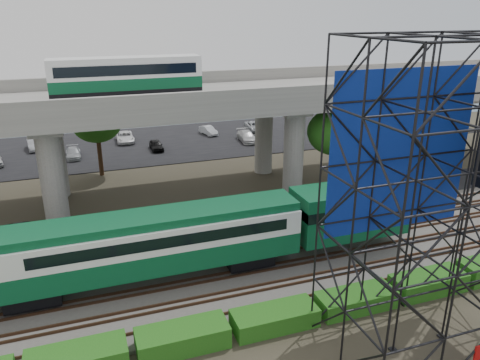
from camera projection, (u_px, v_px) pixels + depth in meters
name	position (u px, v px, depth m)	size (l,w,h in m)	color
ground	(231.00, 287.00, 28.56)	(140.00, 140.00, 0.00)	#474233
ballast_bed	(222.00, 270.00, 30.29)	(90.00, 12.00, 0.20)	slate
service_road	(190.00, 219.00, 37.84)	(90.00, 5.00, 0.08)	black
parking_lot	(146.00, 144.00, 58.66)	(90.00, 18.00, 0.08)	black
harbor_water	(126.00, 111.00, 78.15)	(140.00, 40.00, 0.03)	#425B6C
rail_tracks	(222.00, 267.00, 30.23)	(90.00, 9.52, 0.16)	#472D1E
commuter_train	(181.00, 237.00, 28.53)	(29.30, 3.06, 4.30)	black
overpass	(169.00, 106.00, 39.83)	(80.00, 12.00, 12.40)	#9E9B93
scaffold_tower	(439.00, 208.00, 21.21)	(9.36, 6.36, 15.00)	black
hedge_strip	(275.00, 317.00, 24.87)	(34.60, 1.80, 1.20)	#175313
trees	(118.00, 140.00, 39.51)	(40.94, 16.94, 7.69)	#382314
suv	(28.00, 232.00, 34.14)	(2.09, 4.54, 1.26)	black
parked_cars	(154.00, 139.00, 58.43)	(34.37, 9.60, 1.31)	silver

